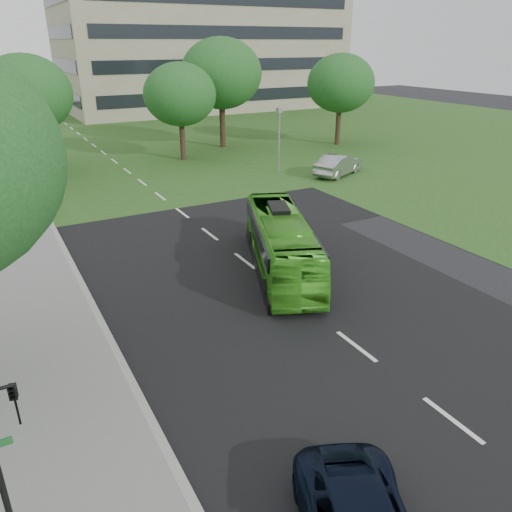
{
  "coord_description": "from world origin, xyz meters",
  "views": [
    {
      "loc": [
        -9.65,
        -12.69,
        9.28
      ],
      "look_at": [
        -1.04,
        3.02,
        1.6
      ],
      "focal_mm": 35.0,
      "sensor_mm": 36.0,
      "label": 1
    }
  ],
  "objects_px": {
    "tree_park_e": "(341,83)",
    "camera_pole": "(279,131)",
    "office_building": "(200,18)",
    "sedan": "(338,165)",
    "tree_park_b": "(26,94)",
    "bus": "(281,243)",
    "tree_park_c": "(180,95)",
    "tree_park_d": "(221,74)",
    "traffic_light": "(2,453)"
  },
  "relations": [
    {
      "from": "office_building",
      "to": "bus",
      "type": "relative_size",
      "value": 4.47
    },
    {
      "from": "tree_park_e",
      "to": "bus",
      "type": "distance_m",
      "value": 30.64
    },
    {
      "from": "tree_park_e",
      "to": "camera_pole",
      "type": "relative_size",
      "value": 1.75
    },
    {
      "from": "office_building",
      "to": "traffic_light",
      "type": "xyz_separation_m",
      "value": [
        -32.32,
        -66.51,
        -9.97
      ]
    },
    {
      "from": "sedan",
      "to": "traffic_light",
      "type": "relative_size",
      "value": 1.12
    },
    {
      "from": "tree_park_c",
      "to": "tree_park_e",
      "type": "height_order",
      "value": "tree_park_e"
    },
    {
      "from": "tree_park_d",
      "to": "tree_park_b",
      "type": "bearing_deg",
      "value": -171.33
    },
    {
      "from": "tree_park_e",
      "to": "sedan",
      "type": "relative_size",
      "value": 1.75
    },
    {
      "from": "office_building",
      "to": "camera_pole",
      "type": "relative_size",
      "value": 8.3
    },
    {
      "from": "office_building",
      "to": "tree_park_d",
      "type": "distance_m",
      "value": 33.12
    },
    {
      "from": "tree_park_d",
      "to": "tree_park_e",
      "type": "height_order",
      "value": "tree_park_d"
    },
    {
      "from": "tree_park_e",
      "to": "traffic_light",
      "type": "distance_m",
      "value": 44.78
    },
    {
      "from": "tree_park_b",
      "to": "tree_park_e",
      "type": "height_order",
      "value": "tree_park_b"
    },
    {
      "from": "tree_park_c",
      "to": "tree_park_d",
      "type": "relative_size",
      "value": 0.8
    },
    {
      "from": "tree_park_e",
      "to": "tree_park_b",
      "type": "bearing_deg",
      "value": 176.39
    },
    {
      "from": "office_building",
      "to": "camera_pole",
      "type": "height_order",
      "value": "office_building"
    },
    {
      "from": "bus",
      "to": "traffic_light",
      "type": "bearing_deg",
      "value": -119.64
    },
    {
      "from": "tree_park_c",
      "to": "traffic_light",
      "type": "bearing_deg",
      "value": -116.02
    },
    {
      "from": "tree_park_c",
      "to": "traffic_light",
      "type": "height_order",
      "value": "tree_park_c"
    },
    {
      "from": "tree_park_b",
      "to": "tree_park_e",
      "type": "distance_m",
      "value": 27.37
    },
    {
      "from": "office_building",
      "to": "sedan",
      "type": "bearing_deg",
      "value": -100.4
    },
    {
      "from": "tree_park_e",
      "to": "traffic_light",
      "type": "height_order",
      "value": "tree_park_e"
    },
    {
      "from": "tree_park_b",
      "to": "tree_park_d",
      "type": "relative_size",
      "value": 0.88
    },
    {
      "from": "tree_park_b",
      "to": "traffic_light",
      "type": "bearing_deg",
      "value": -97.33
    },
    {
      "from": "tree_park_b",
      "to": "tree_park_d",
      "type": "height_order",
      "value": "tree_park_d"
    },
    {
      "from": "tree_park_c",
      "to": "bus",
      "type": "height_order",
      "value": "tree_park_c"
    },
    {
      "from": "office_building",
      "to": "camera_pole",
      "type": "xyz_separation_m",
      "value": [
        -11.71,
        -41.96,
        -9.38
      ]
    },
    {
      "from": "tree_park_c",
      "to": "traffic_light",
      "type": "distance_m",
      "value": 36.01
    },
    {
      "from": "tree_park_d",
      "to": "tree_park_e",
      "type": "distance_m",
      "value": 11.3
    },
    {
      "from": "office_building",
      "to": "tree_park_c",
      "type": "distance_m",
      "value": 38.71
    },
    {
      "from": "office_building",
      "to": "tree_park_b",
      "type": "height_order",
      "value": "office_building"
    },
    {
      "from": "tree_park_e",
      "to": "tree_park_c",
      "type": "bearing_deg",
      "value": 177.47
    },
    {
      "from": "tree_park_b",
      "to": "sedan",
      "type": "height_order",
      "value": "tree_park_b"
    },
    {
      "from": "tree_park_b",
      "to": "tree_park_c",
      "type": "relative_size",
      "value": 1.09
    },
    {
      "from": "tree_park_b",
      "to": "bus",
      "type": "bearing_deg",
      "value": -73.74
    },
    {
      "from": "tree_park_b",
      "to": "bus",
      "type": "height_order",
      "value": "tree_park_b"
    },
    {
      "from": "tree_park_d",
      "to": "sedan",
      "type": "distance_m",
      "value": 15.74
    },
    {
      "from": "tree_park_d",
      "to": "traffic_light",
      "type": "bearing_deg",
      "value": -120.57
    },
    {
      "from": "tree_park_c",
      "to": "bus",
      "type": "distance_m",
      "value": 24.03
    },
    {
      "from": "tree_park_d",
      "to": "sedan",
      "type": "xyz_separation_m",
      "value": [
        2.88,
        -14.32,
        -5.86
      ]
    },
    {
      "from": "office_building",
      "to": "bus",
      "type": "bearing_deg",
      "value": -110.02
    },
    {
      "from": "sedan",
      "to": "camera_pole",
      "type": "bearing_deg",
      "value": 25.17
    },
    {
      "from": "tree_park_b",
      "to": "bus",
      "type": "distance_m",
      "value": 25.72
    },
    {
      "from": "office_building",
      "to": "sedan",
      "type": "distance_m",
      "value": 47.18
    },
    {
      "from": "office_building",
      "to": "tree_park_e",
      "type": "bearing_deg",
      "value": -91.19
    },
    {
      "from": "office_building",
      "to": "traffic_light",
      "type": "distance_m",
      "value": 74.61
    },
    {
      "from": "tree_park_d",
      "to": "camera_pole",
      "type": "height_order",
      "value": "tree_park_d"
    },
    {
      "from": "office_building",
      "to": "tree_park_b",
      "type": "relative_size",
      "value": 4.64
    },
    {
      "from": "tree_park_c",
      "to": "traffic_light",
      "type": "relative_size",
      "value": 1.84
    },
    {
      "from": "bus",
      "to": "tree_park_d",
      "type": "bearing_deg",
      "value": 91.9
    }
  ]
}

